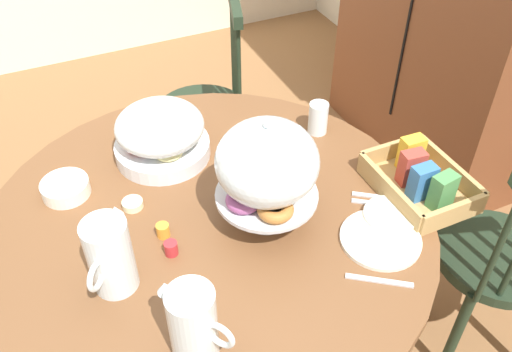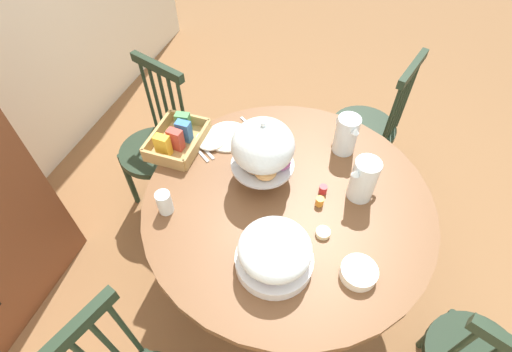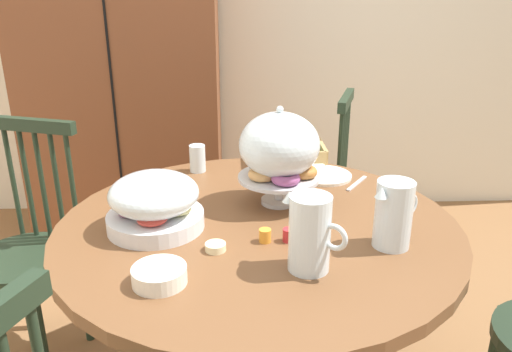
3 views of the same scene
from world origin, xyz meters
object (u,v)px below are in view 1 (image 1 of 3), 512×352
Objects in this scene: china_plate_small at (390,215)px; dining_table at (212,262)px; fruit_platter_covered at (161,134)px; milk_pitcher at (194,326)px; windsor_chair_far_side at (207,111)px; drinking_glass at (318,118)px; windsor_chair_facing_door at (500,262)px; orange_juice_pitcher at (111,259)px; cereal_basket at (420,180)px; cereal_bowl at (66,188)px; butter_dish at (133,204)px; pastry_stand_with_dome at (267,167)px; china_plate_large at (380,239)px.

dining_table is at bearing -115.60° from china_plate_small.
milk_pitcher is at bearing -11.60° from fruit_platter_covered.
milk_pitcher is at bearing -24.52° from dining_table.
windsor_chair_far_side reaches higher than china_plate_small.
windsor_chair_facing_door is at bearing 36.50° from drinking_glass.
drinking_glass is (-0.35, 0.77, -0.04)m from orange_juice_pitcher.
fruit_platter_covered is 0.80m from cereal_basket.
milk_pitcher is 1.42× the size of cereal_bowl.
china_plate_small is at bearing -2.30° from drinking_glass.
cereal_basket is at bearing 70.17° from butter_dish.
windsor_chair_facing_door reaches higher than cereal_basket.
china_plate_small is at bearing 82.47° from orange_juice_pitcher.
windsor_chair_far_side is 6.50× the size of china_plate_small.
milk_pitcher is at bearing 24.61° from orange_juice_pitcher.
windsor_chair_facing_door reaches higher than milk_pitcher.
cereal_bowl is (0.05, -0.31, -0.06)m from fruit_platter_covered.
pastry_stand_with_dome is at bearing -10.18° from windsor_chair_far_side.
pastry_stand_with_dome is (-0.24, -0.74, 0.48)m from windsor_chair_facing_door.
china_plate_large is at bearing 77.11° from orange_juice_pitcher.
milk_pitcher is (1.26, -0.49, 0.38)m from windsor_chair_far_side.
orange_juice_pitcher reaches higher than cereal_bowl.
milk_pitcher is 0.81m from cereal_basket.
butter_dish is (0.14, 0.16, -0.01)m from cereal_bowl.
butter_dish is at bearing -38.65° from fruit_platter_covered.
china_plate_large is 3.67× the size of butter_dish.
pastry_stand_with_dome is 0.45m from orange_juice_pitcher.
butter_dish is (-0.41, -0.57, 0.01)m from china_plate_large.
butter_dish is at bearing -81.88° from drinking_glass.
windsor_chair_facing_door is at bearing 76.53° from china_plate_small.
milk_pitcher is (0.30, -0.32, -0.11)m from pastry_stand_with_dome.
butter_dish is at bearing -125.40° from china_plate_large.
pastry_stand_with_dome is 0.45m from milk_pitcher.
pastry_stand_with_dome reaches higher than milk_pitcher.
windsor_chair_far_side reaches higher than cereal_basket.
china_plate_large is (0.60, 0.42, -0.08)m from fruit_platter_covered.
butter_dish is at bearing -118.60° from china_plate_small.
drinking_glass is at bearing 177.70° from china_plate_small.
fruit_platter_covered is 2.14× the size of cereal_bowl.
windsor_chair_facing_door is 1.40m from cereal_bowl.
orange_juice_pitcher is (0.04, -0.43, -0.10)m from pastry_stand_with_dome.
cereal_basket is 1.44× the size of china_plate_large.
pastry_stand_with_dome is 1.09× the size of cereal_basket.
orange_juice_pitcher is (-0.20, -1.17, 0.38)m from windsor_chair_facing_door.
cereal_bowl is at bearing -92.87° from drinking_glass.
windsor_chair_facing_door is at bearing 80.31° from orange_juice_pitcher.
orange_juice_pitcher is 0.28m from milk_pitcher.
cereal_bowl is (-0.42, -0.95, -0.02)m from cereal_basket.
windsor_chair_far_side is at bearing 146.60° from butter_dish.
dining_table is at bearing -125.34° from china_plate_large.
china_plate_large is 0.70m from butter_dish.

